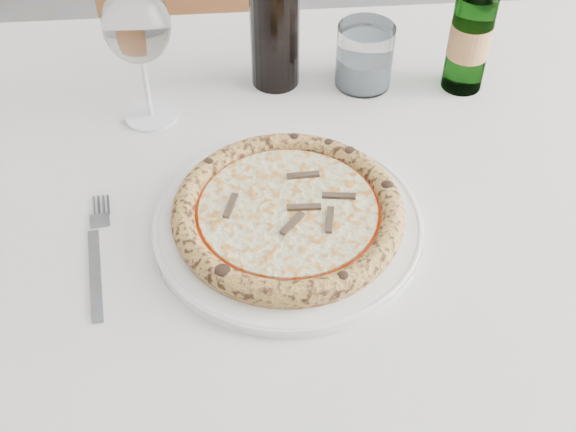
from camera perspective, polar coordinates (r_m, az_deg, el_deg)
name	(u,v)px	position (r m, az deg, el deg)	size (l,w,h in m)	color
dining_table	(279,222)	(1.00, -0.70, -0.48)	(1.41, 0.87, 0.76)	brown
chair_far	(197,24)	(1.68, -7.19, 14.80)	(0.49, 0.49, 0.93)	brown
plate	(288,223)	(0.86, 0.00, -0.52)	(0.32, 0.32, 0.02)	white
pizza	(288,212)	(0.85, 0.00, 0.29)	(0.27, 0.27, 0.03)	tan
fork	(97,256)	(0.86, -14.86, -3.10)	(0.03, 0.19, 0.00)	gray
wine_glass	(137,28)	(0.97, -11.86, 14.34)	(0.09, 0.09, 0.20)	white
tumbler	(364,60)	(1.08, 6.05, 12.19)	(0.08, 0.08, 0.09)	silver
beer_bottle	(472,31)	(1.07, 14.30, 14.00)	(0.06, 0.06, 0.23)	#346D2E
wine_bottle	(274,6)	(1.03, -1.08, 16.24)	(0.07, 0.07, 0.29)	black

